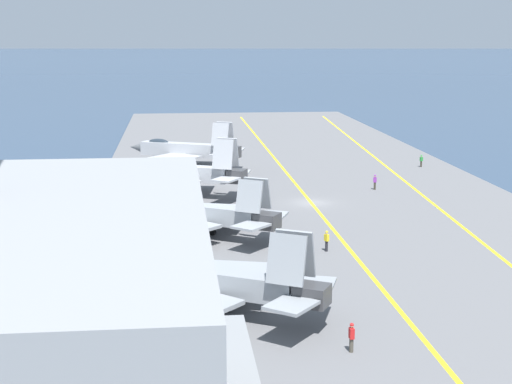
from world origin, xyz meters
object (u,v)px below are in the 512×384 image
Objects in this scene: crew_red_vest at (352,336)px; crew_purple_vest at (375,181)px; parked_jet_second at (199,214)px; crew_green_vest at (421,160)px; crew_yellow_vest at (327,240)px; parked_jet_nearest at (210,281)px; parked_jet_third at (181,173)px; parked_jet_fourth at (186,150)px.

crew_purple_vest is at bearing -16.00° from crew_red_vest.
parked_jet_second is 46.58m from crew_green_vest.
crew_purple_vest is at bearing -22.75° from crew_yellow_vest.
parked_jet_nearest reaches higher than crew_yellow_vest.
parked_jet_nearest is 62.72m from crew_green_vest.
parked_jet_third is 22.49m from crew_purple_vest.
crew_purple_vest is (1.83, -22.35, -1.73)m from parked_jet_third.
parked_jet_second reaches higher than crew_red_vest.
parked_jet_nearest is at bearing 152.08° from crew_purple_vest.
parked_jet_nearest is at bearing -177.85° from parked_jet_third.
parked_jet_nearest is 19.86m from parked_jet_second.
parked_jet_fourth is at bearing 7.62° from crew_red_vest.
parked_jet_second is 9.40× the size of crew_green_vest.
parked_jet_fourth is at bearing 88.08° from crew_green_vest.
crew_purple_vest is at bearing -27.92° from parked_jet_nearest.
crew_red_vest is at bearing 164.00° from crew_purple_vest.
crew_green_vest is (34.53, -31.23, -1.26)m from parked_jet_second.
crew_green_vest is 0.95× the size of crew_red_vest.
parked_jet_nearest is 10.28m from crew_red_vest.
crew_purple_vest is at bearing -85.32° from parked_jet_third.
crew_purple_vest is at bearing 145.40° from crew_green_vest.
crew_red_vest is at bearing 172.81° from crew_yellow_vest.
parked_jet_third is 9.46× the size of crew_green_vest.
parked_jet_second is at bearing 16.18° from crew_red_vest.
parked_jet_fourth is 9.54× the size of crew_green_vest.
crew_green_vest is (54.39, -31.20, -1.39)m from parked_jet_nearest.
parked_jet_nearest is 9.82× the size of crew_green_vest.
crew_yellow_vest is 45.32m from crew_green_vest.
parked_jet_fourth is at bearing -2.49° from parked_jet_third.
parked_jet_fourth is (55.46, 0.64, 0.37)m from parked_jet_nearest.
crew_green_vest is at bearing -62.87° from parked_jet_third.
crew_green_vest is at bearing -21.06° from crew_red_vest.
parked_jet_fourth reaches higher than crew_green_vest.
crew_red_vest is (-61.10, 23.53, 0.05)m from crew_green_vest.
parked_jet_fourth is at bearing 53.52° from crew_purple_vest.
parked_jet_nearest is 9.17× the size of crew_purple_vest.
crew_red_vest reaches higher than crew_green_vest.
parked_jet_fourth is 42.74m from crew_yellow_vest.
crew_yellow_vest is at bearing -36.04° from parked_jet_nearest.
parked_jet_third is at bearing 4.45° from parked_jet_second.
crew_green_vest is (16.72, -32.62, -1.80)m from parked_jet_third.
parked_jet_third reaches higher than parked_jet_second.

